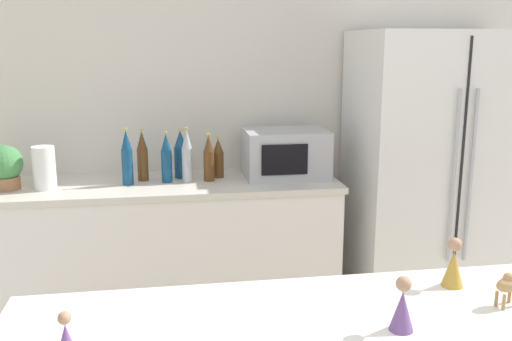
{
  "coord_description": "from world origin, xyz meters",
  "views": [
    {
      "loc": [
        -0.34,
        -0.82,
        1.68
      ],
      "look_at": [
        0.03,
        1.46,
        1.16
      ],
      "focal_mm": 40.0,
      "sensor_mm": 36.0,
      "label": 1
    }
  ],
  "objects_px": {
    "back_bottle_6": "(218,158)",
    "wise_man_figurine_crimson": "(402,307)",
    "refrigerator": "(431,178)",
    "back_bottle_1": "(181,155)",
    "camel_figurine": "(509,283)",
    "wise_man_figurine_blue": "(66,338)",
    "back_bottle_4": "(209,158)",
    "wise_man_figurine_purple": "(453,266)",
    "paper_towel_roll": "(44,168)",
    "microwave": "(285,153)",
    "back_bottle_2": "(142,156)",
    "back_bottle_5": "(187,156)",
    "potted_plant": "(4,167)",
    "back_bottle_3": "(166,158)",
    "back_bottle_0": "(127,158)"
  },
  "relations": [
    {
      "from": "back_bottle_2",
      "to": "wise_man_figurine_crimson",
      "type": "xyz_separation_m",
      "value": [
        0.72,
        -2.0,
        -0.03
      ]
    },
    {
      "from": "refrigerator",
      "to": "back_bottle_5",
      "type": "bearing_deg",
      "value": 178.44
    },
    {
      "from": "potted_plant",
      "to": "back_bottle_5",
      "type": "height_order",
      "value": "back_bottle_5"
    },
    {
      "from": "refrigerator",
      "to": "wise_man_figurine_blue",
      "type": "height_order",
      "value": "refrigerator"
    },
    {
      "from": "microwave",
      "to": "camel_figurine",
      "type": "relative_size",
      "value": 4.05
    },
    {
      "from": "refrigerator",
      "to": "back_bottle_5",
      "type": "xyz_separation_m",
      "value": [
        -1.47,
        0.04,
        0.17
      ]
    },
    {
      "from": "camel_figurine",
      "to": "wise_man_figurine_blue",
      "type": "relative_size",
      "value": 1.02
    },
    {
      "from": "back_bottle_1",
      "to": "back_bottle_5",
      "type": "height_order",
      "value": "back_bottle_5"
    },
    {
      "from": "back_bottle_0",
      "to": "back_bottle_3",
      "type": "relative_size",
      "value": 1.1
    },
    {
      "from": "paper_towel_roll",
      "to": "microwave",
      "type": "bearing_deg",
      "value": 3.69
    },
    {
      "from": "wise_man_figurine_blue",
      "to": "paper_towel_roll",
      "type": "bearing_deg",
      "value": 102.25
    },
    {
      "from": "camel_figurine",
      "to": "back_bottle_6",
      "type": "bearing_deg",
      "value": 108.37
    },
    {
      "from": "back_bottle_0",
      "to": "back_bottle_1",
      "type": "bearing_deg",
      "value": 22.15
    },
    {
      "from": "potted_plant",
      "to": "paper_towel_roll",
      "type": "bearing_deg",
      "value": -7.76
    },
    {
      "from": "paper_towel_roll",
      "to": "back_bottle_3",
      "type": "relative_size",
      "value": 0.81
    },
    {
      "from": "microwave",
      "to": "back_bottle_1",
      "type": "relative_size",
      "value": 1.65
    },
    {
      "from": "paper_towel_roll",
      "to": "back_bottle_6",
      "type": "height_order",
      "value": "back_bottle_6"
    },
    {
      "from": "microwave",
      "to": "wise_man_figurine_crimson",
      "type": "distance_m",
      "value": 1.97
    },
    {
      "from": "microwave",
      "to": "back_bottle_6",
      "type": "relative_size",
      "value": 1.99
    },
    {
      "from": "back_bottle_1",
      "to": "back_bottle_2",
      "type": "relative_size",
      "value": 0.97
    },
    {
      "from": "back_bottle_4",
      "to": "wise_man_figurine_crimson",
      "type": "relative_size",
      "value": 1.87
    },
    {
      "from": "back_bottle_1",
      "to": "wise_man_figurine_crimson",
      "type": "distance_m",
      "value": 2.09
    },
    {
      "from": "back_bottle_5",
      "to": "wise_man_figurine_crimson",
      "type": "xyz_separation_m",
      "value": [
        0.47,
        -1.93,
        -0.04
      ]
    },
    {
      "from": "back_bottle_1",
      "to": "potted_plant",
      "type": "bearing_deg",
      "value": -172.47
    },
    {
      "from": "refrigerator",
      "to": "wise_man_figurine_purple",
      "type": "xyz_separation_m",
      "value": [
        -0.74,
        -1.65,
        0.14
      ]
    },
    {
      "from": "wise_man_figurine_blue",
      "to": "back_bottle_4",
      "type": "bearing_deg",
      "value": 75.74
    },
    {
      "from": "back_bottle_3",
      "to": "back_bottle_4",
      "type": "xyz_separation_m",
      "value": [
        0.24,
        -0.01,
        -0.01
      ]
    },
    {
      "from": "back_bottle_6",
      "to": "camel_figurine",
      "type": "bearing_deg",
      "value": -71.63
    },
    {
      "from": "wise_man_figurine_crimson",
      "to": "back_bottle_6",
      "type": "bearing_deg",
      "value": 98.08
    },
    {
      "from": "back_bottle_6",
      "to": "back_bottle_0",
      "type": "bearing_deg",
      "value": -169.14
    },
    {
      "from": "back_bottle_4",
      "to": "back_bottle_5",
      "type": "relative_size",
      "value": 0.88
    },
    {
      "from": "refrigerator",
      "to": "back_bottle_3",
      "type": "height_order",
      "value": "refrigerator"
    },
    {
      "from": "back_bottle_2",
      "to": "back_bottle_5",
      "type": "relative_size",
      "value": 0.95
    },
    {
      "from": "paper_towel_roll",
      "to": "wise_man_figurine_blue",
      "type": "height_order",
      "value": "paper_towel_roll"
    },
    {
      "from": "back_bottle_6",
      "to": "wise_man_figurine_blue",
      "type": "xyz_separation_m",
      "value": [
        -0.55,
        -2.01,
        -0.02
      ]
    },
    {
      "from": "potted_plant",
      "to": "wise_man_figurine_blue",
      "type": "xyz_separation_m",
      "value": [
        0.62,
        -1.9,
        -0.03
      ]
    },
    {
      "from": "potted_plant",
      "to": "back_bottle_2",
      "type": "bearing_deg",
      "value": 7.19
    },
    {
      "from": "refrigerator",
      "to": "wise_man_figurine_crimson",
      "type": "distance_m",
      "value": 2.14
    },
    {
      "from": "refrigerator",
      "to": "back_bottle_1",
      "type": "height_order",
      "value": "refrigerator"
    },
    {
      "from": "potted_plant",
      "to": "back_bottle_5",
      "type": "xyz_separation_m",
      "value": [
        0.98,
        0.02,
        0.02
      ]
    },
    {
      "from": "back_bottle_1",
      "to": "camel_figurine",
      "type": "height_order",
      "value": "back_bottle_1"
    },
    {
      "from": "back_bottle_3",
      "to": "wise_man_figurine_blue",
      "type": "relative_size",
      "value": 2.51
    },
    {
      "from": "back_bottle_1",
      "to": "wise_man_figurine_crimson",
      "type": "bearing_deg",
      "value": -76.06
    },
    {
      "from": "back_bottle_0",
      "to": "back_bottle_2",
      "type": "distance_m",
      "value": 0.12
    },
    {
      "from": "potted_plant",
      "to": "camel_figurine",
      "type": "xyz_separation_m",
      "value": [
        1.81,
        -1.82,
        -0.01
      ]
    },
    {
      "from": "back_bottle_6",
      "to": "wise_man_figurine_crimson",
      "type": "xyz_separation_m",
      "value": [
        0.29,
        -2.01,
        -0.0
      ]
    },
    {
      "from": "back_bottle_0",
      "to": "back_bottle_6",
      "type": "relative_size",
      "value": 1.32
    },
    {
      "from": "paper_towel_roll",
      "to": "back_bottle_2",
      "type": "bearing_deg",
      "value": 13.08
    },
    {
      "from": "microwave",
      "to": "wise_man_figurine_purple",
      "type": "relative_size",
      "value": 3.09
    },
    {
      "from": "back_bottle_4",
      "to": "back_bottle_3",
      "type": "bearing_deg",
      "value": 178.16
    }
  ]
}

